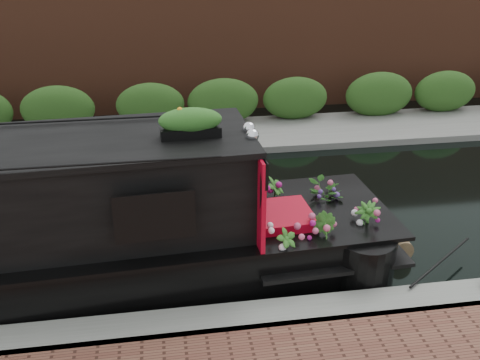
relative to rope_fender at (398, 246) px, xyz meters
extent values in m
plane|color=black|center=(-4.30, 1.84, -0.18)|extent=(80.00, 80.00, 0.00)
cube|color=gray|center=(-4.30, -1.46, -0.18)|extent=(40.00, 0.60, 0.50)
cube|color=slate|center=(-4.30, 6.04, -0.18)|extent=(40.00, 2.40, 0.34)
cube|color=#274E1A|center=(-4.30, 6.94, -0.18)|extent=(40.00, 1.10, 2.80)
cube|color=brown|center=(-4.30, 9.04, -0.18)|extent=(40.00, 1.00, 8.00)
cube|color=#B9071E|center=(-2.59, 0.00, 1.36)|extent=(0.16, 1.89, 1.46)
cube|color=black|center=(-4.03, -0.96, 1.44)|extent=(0.97, 0.08, 0.59)
cube|color=#B9071E|center=(-2.03, 0.00, 0.57)|extent=(0.91, 1.02, 0.54)
sphere|color=white|center=(-2.58, -0.15, 2.21)|extent=(0.19, 0.19, 0.19)
sphere|color=white|center=(-2.58, 0.15, 2.21)|extent=(0.19, 0.19, 0.19)
cube|color=black|center=(-3.45, 0.00, 2.25)|extent=(0.88, 0.30, 0.15)
ellipsoid|color=orange|center=(-3.45, 0.00, 2.45)|extent=(0.95, 0.28, 0.26)
imported|color=#316D24|center=(-2.17, -0.77, 0.63)|extent=(0.41, 0.36, 0.65)
imported|color=#316D24|center=(-1.55, -0.60, 0.67)|extent=(0.44, 0.49, 0.74)
imported|color=#316D24|center=(-1.10, 0.66, 0.65)|extent=(0.76, 0.71, 0.70)
imported|color=#316D24|center=(-0.77, -0.30, 0.66)|extent=(0.55, 0.55, 0.71)
imported|color=#316D24|center=(-2.00, 0.81, 0.68)|extent=(0.45, 0.47, 0.75)
cylinder|color=brown|center=(0.00, 0.00, 0.00)|extent=(0.37, 0.42, 0.37)
camera|label=1|loc=(-3.86, -7.25, 4.89)|focal=40.00mm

